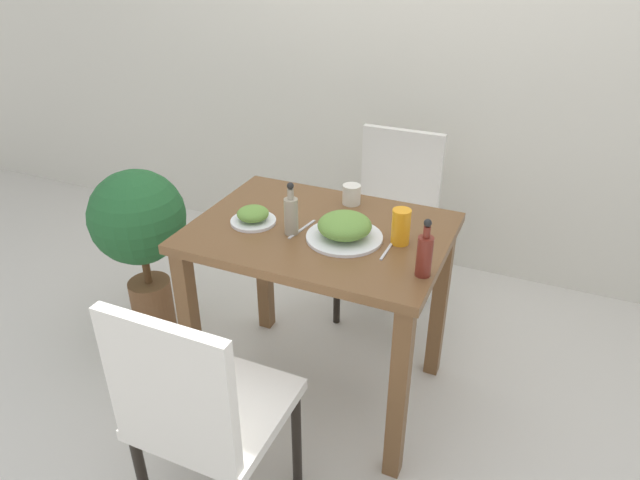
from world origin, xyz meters
name	(u,v)px	position (x,y,z in m)	size (l,w,h in m)	color
ground_plane	(320,386)	(0.00, 0.00, 0.00)	(16.00, 16.00, 0.00)	beige
wall_back	(421,30)	(0.00, 1.27, 1.30)	(8.00, 0.05, 2.60)	beige
dining_table	(320,261)	(0.00, 0.00, 0.64)	(0.94, 0.69, 0.78)	brown
chair_near	(201,410)	(-0.06, -0.74, 0.53)	(0.42, 0.42, 0.92)	silver
chair_far	(392,214)	(0.07, 0.71, 0.53)	(0.42, 0.42, 0.92)	silver
food_plate	(345,228)	(0.11, -0.04, 0.82)	(0.28, 0.28, 0.09)	white
side_plate	(253,216)	(-0.25, -0.06, 0.81)	(0.17, 0.17, 0.06)	white
drink_cup	(352,194)	(0.03, 0.25, 0.82)	(0.07, 0.07, 0.08)	silver
juice_glass	(401,227)	(0.30, 0.01, 0.84)	(0.07, 0.07, 0.13)	orange
sauce_bottle	(425,254)	(0.43, -0.16, 0.86)	(0.05, 0.05, 0.20)	maroon
condiment_bottle	(291,214)	(-0.08, -0.08, 0.86)	(0.05, 0.05, 0.20)	gray
fork_utensil	(302,229)	(-0.06, -0.04, 0.78)	(0.04, 0.17, 0.00)	silver
spoon_utensil	(389,247)	(0.28, -0.04, 0.78)	(0.01, 0.18, 0.00)	silver
potted_plant_left	(139,228)	(-0.92, 0.05, 0.56)	(0.43, 0.43, 0.83)	brown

